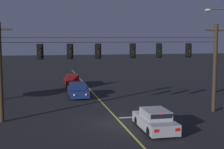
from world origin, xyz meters
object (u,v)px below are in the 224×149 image
object	(u,v)px
traffic_light_rightmost	(160,51)
car_waiting_near_lane	(155,121)
car_oncoming_lead	(78,90)
traffic_light_left_inner	(70,51)
traffic_light_centre	(98,51)
street_lamp_corner	(223,49)
traffic_light_right_inner	(133,51)
traffic_light_leftmost	(40,52)
car_oncoming_trailing	(72,81)
traffic_light_far_right	(189,50)

from	to	relation	value
traffic_light_rightmost	car_waiting_near_lane	distance (m)	6.35
car_waiting_near_lane	car_oncoming_lead	distance (m)	13.64
traffic_light_left_inner	traffic_light_centre	xyz separation A→B (m)	(2.06, 0.00, 0.00)
traffic_light_centre	car_oncoming_lead	xyz separation A→B (m)	(-0.61, 8.88, -4.30)
traffic_light_rightmost	street_lamp_corner	distance (m)	5.94
traffic_light_left_inner	traffic_light_centre	world-z (taller)	same
traffic_light_right_inner	traffic_light_centre	bearing A→B (deg)	180.00
traffic_light_leftmost	car_waiting_near_lane	xyz separation A→B (m)	(7.12, -4.30, -4.30)
car_oncoming_trailing	street_lamp_corner	bearing A→B (deg)	-54.54
car_oncoming_trailing	street_lamp_corner	distance (m)	19.60
traffic_light_rightmost	car_oncoming_lead	size ratio (longest dim) A/B	0.28
traffic_light_rightmost	car_oncoming_trailing	size ratio (longest dim) A/B	0.28
traffic_light_left_inner	traffic_light_centre	bearing A→B (deg)	0.00
traffic_light_left_inner	traffic_light_rightmost	xyz separation A→B (m)	(6.81, 0.00, 0.00)
traffic_light_right_inner	car_oncoming_trailing	size ratio (longest dim) A/B	0.28
traffic_light_centre	traffic_light_rightmost	distance (m)	4.75
traffic_light_far_right	car_oncoming_trailing	xyz separation A→B (m)	(-7.65, 16.49, -4.30)
traffic_light_leftmost	traffic_light_right_inner	size ratio (longest dim) A/B	1.00
traffic_light_centre	car_oncoming_trailing	xyz separation A→B (m)	(-0.48, 16.49, -4.30)
car_waiting_near_lane	street_lamp_corner	xyz separation A→B (m)	(7.68, 5.22, 4.35)
traffic_light_centre	car_waiting_near_lane	size ratio (longest dim) A/B	0.28
traffic_light_right_inner	traffic_light_left_inner	bearing A→B (deg)	180.00
traffic_light_right_inner	traffic_light_rightmost	size ratio (longest dim) A/B	1.00
traffic_light_right_inner	car_oncoming_trailing	xyz separation A→B (m)	(-3.13, 16.49, -4.30)
car_oncoming_lead	car_oncoming_trailing	size ratio (longest dim) A/B	1.00
traffic_light_far_right	car_oncoming_lead	size ratio (longest dim) A/B	0.28
traffic_light_right_inner	street_lamp_corner	distance (m)	8.01
traffic_light_left_inner	traffic_light_rightmost	world-z (taller)	same
car_oncoming_lead	street_lamp_corner	size ratio (longest dim) A/B	0.53
traffic_light_right_inner	traffic_light_far_right	world-z (taller)	same
traffic_light_centre	traffic_light_far_right	distance (m)	7.17
car_oncoming_lead	traffic_light_rightmost	bearing A→B (deg)	-58.92
car_oncoming_lead	car_waiting_near_lane	bearing A→B (deg)	-74.99
traffic_light_rightmost	traffic_light_right_inner	bearing A→B (deg)	180.00
street_lamp_corner	car_waiting_near_lane	bearing A→B (deg)	-145.79
traffic_light_rightmost	car_waiting_near_lane	bearing A→B (deg)	-112.91
traffic_light_left_inner	street_lamp_corner	distance (m)	12.71
traffic_light_centre	traffic_light_right_inner	world-z (taller)	same
traffic_light_leftmost	traffic_light_rightmost	xyz separation A→B (m)	(8.94, 0.00, 0.00)
traffic_light_left_inner	car_oncoming_trailing	world-z (taller)	traffic_light_left_inner
traffic_light_leftmost	traffic_light_rightmost	world-z (taller)	same
traffic_light_leftmost	traffic_light_right_inner	bearing A→B (deg)	0.00
traffic_light_far_right	car_oncoming_lead	bearing A→B (deg)	131.20
traffic_light_leftmost	street_lamp_corner	xyz separation A→B (m)	(14.80, 0.92, 0.05)
traffic_light_leftmost	traffic_light_left_inner	world-z (taller)	same
traffic_light_left_inner	car_oncoming_trailing	bearing A→B (deg)	84.51
traffic_light_centre	traffic_light_far_right	size ratio (longest dim) A/B	1.00
traffic_light_far_right	street_lamp_corner	distance (m)	3.56
traffic_light_leftmost	street_lamp_corner	world-z (taller)	street_lamp_corner
traffic_light_centre	car_oncoming_trailing	distance (m)	17.05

